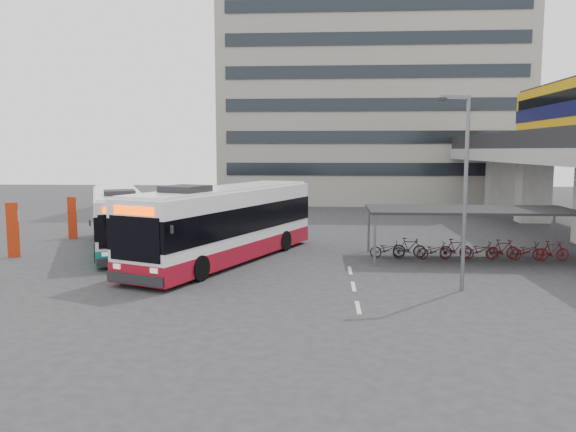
# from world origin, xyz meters

# --- Properties ---
(ground) EXTENTS (120.00, 120.00, 0.00)m
(ground) POSITION_xyz_m (0.00, 0.00, 0.00)
(ground) COLOR #28282B
(ground) RESTS_ON ground
(bike_shelter) EXTENTS (10.00, 4.00, 2.54)m
(bike_shelter) POSITION_xyz_m (8.47, 3.00, 1.30)
(bike_shelter) COLOR #595B60
(bike_shelter) RESTS_ON ground
(office_block) EXTENTS (30.00, 15.00, 25.00)m
(office_block) POSITION_xyz_m (6.00, 36.00, 12.50)
(office_block) COLOR gray
(office_block) RESTS_ON ground
(road_markings) EXTENTS (0.15, 7.60, 0.01)m
(road_markings) POSITION_xyz_m (2.50, -3.00, 0.01)
(road_markings) COLOR beige
(road_markings) RESTS_ON ground
(bus_main) EXTENTS (7.67, 13.22, 3.89)m
(bus_main) POSITION_xyz_m (-3.44, 1.89, 1.80)
(bus_main) COLOR white
(bus_main) RESTS_ON ground
(bus_teal) EXTENTS (6.78, 11.69, 3.44)m
(bus_teal) POSITION_xyz_m (-9.95, 4.87, 1.59)
(bus_teal) COLOR white
(bus_teal) RESTS_ON ground
(pedestrian) EXTENTS (0.71, 0.75, 1.73)m
(pedestrian) POSITION_xyz_m (-3.72, 0.02, 0.87)
(pedestrian) COLOR black
(pedestrian) RESTS_ON ground
(lamp_post) EXTENTS (1.29, 0.46, 7.45)m
(lamp_post) POSITION_xyz_m (6.56, -3.40, 4.25)
(lamp_post) COLOR #595B60
(lamp_post) RESTS_ON ground
(sign_totem_mid) EXTENTS (0.60, 0.32, 2.80)m
(sign_totem_mid) POSITION_xyz_m (-14.38, 2.10, 1.44)
(sign_totem_mid) COLOR #AA260A
(sign_totem_mid) RESTS_ON ground
(sign_totem_north) EXTENTS (0.54, 0.31, 2.56)m
(sign_totem_north) POSITION_xyz_m (-14.10, 8.24, 1.32)
(sign_totem_north) COLOR #AA260A
(sign_totem_north) RESTS_ON ground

